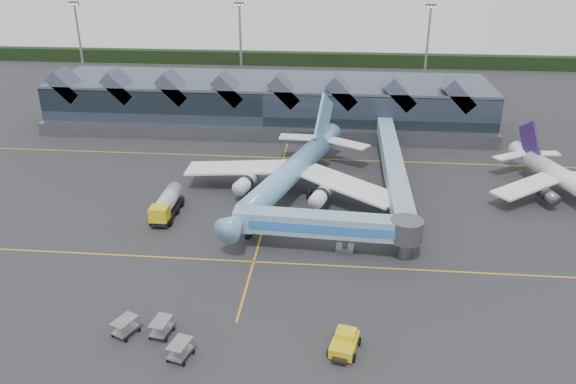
# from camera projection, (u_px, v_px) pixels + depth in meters

# --- Properties ---
(ground) EXTENTS (260.00, 260.00, 0.00)m
(ground) POSITION_uv_depth(u_px,v_px,m) (262.00, 231.00, 75.92)
(ground) COLOR #262528
(ground) RESTS_ON ground
(taxi_stripes) EXTENTS (120.00, 60.00, 0.01)m
(taxi_stripes) POSITION_uv_depth(u_px,v_px,m) (271.00, 200.00, 84.99)
(taxi_stripes) COLOR gold
(taxi_stripes) RESTS_ON ground
(tree_line_far) EXTENTS (260.00, 4.00, 4.00)m
(tree_line_far) POSITION_uv_depth(u_px,v_px,m) (310.00, 59.00, 174.93)
(tree_line_far) COLOR black
(tree_line_far) RESTS_ON ground
(terminal) EXTENTS (90.00, 22.25, 12.52)m
(terminal) POSITION_uv_depth(u_px,v_px,m) (269.00, 103.00, 117.32)
(terminal) COLOR black
(terminal) RESTS_ON ground
(light_masts) EXTENTS (132.40, 42.56, 22.45)m
(light_masts) POSITION_uv_depth(u_px,v_px,m) (392.00, 54.00, 125.98)
(light_masts) COLOR gray
(light_masts) RESTS_ON ground
(main_airliner) EXTENTS (33.50, 39.42, 12.94)m
(main_airliner) POSITION_uv_depth(u_px,v_px,m) (291.00, 172.00, 85.10)
(main_airliner) COLOR #67AED1
(main_airliner) RESTS_ON ground
(regional_jet) EXTENTS (24.21, 27.11, 9.51)m
(regional_jet) POSITION_uv_depth(u_px,v_px,m) (566.00, 180.00, 84.45)
(regional_jet) COLOR white
(regional_jet) RESTS_ON ground
(jet_bridge) EXTENTS (23.49, 4.78, 5.20)m
(jet_bridge) POSITION_uv_depth(u_px,v_px,m) (338.00, 226.00, 69.46)
(jet_bridge) COLOR #71A2BD
(jet_bridge) RESTS_ON ground
(fuel_truck) EXTENTS (2.94, 9.94, 3.33)m
(fuel_truck) POSITION_uv_depth(u_px,v_px,m) (167.00, 203.00, 79.75)
(fuel_truck) COLOR black
(fuel_truck) RESTS_ON ground
(pushback_tug) EXTENTS (3.34, 4.53, 1.86)m
(pushback_tug) POSITION_uv_depth(u_px,v_px,m) (345.00, 343.00, 53.57)
(pushback_tug) COLOR gold
(pushback_tug) RESTS_ON ground
(baggage_carts) EXTENTS (8.78, 5.89, 1.76)m
(baggage_carts) POSITION_uv_depth(u_px,v_px,m) (155.00, 334.00, 54.57)
(baggage_carts) COLOR gray
(baggage_carts) RESTS_ON ground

